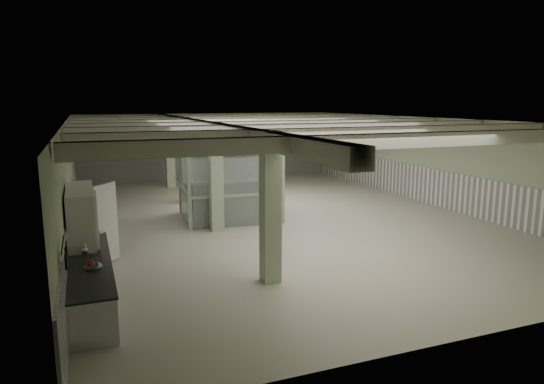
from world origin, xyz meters
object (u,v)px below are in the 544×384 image
object	(u,v)px
filing_cabinet	(271,194)
walkin_cooler	(84,232)
prep_counter	(90,277)
guard_booth	(229,167)

from	to	relation	value
filing_cabinet	walkin_cooler	bearing A→B (deg)	-161.10
prep_counter	filing_cabinet	world-z (taller)	filing_cabinet
walkin_cooler	filing_cabinet	size ratio (longest dim) A/B	1.68
guard_booth	prep_counter	bearing A→B (deg)	-125.11
walkin_cooler	filing_cabinet	distance (m)	8.40
prep_counter	guard_booth	xyz separation A→B (m)	(4.94, 6.00, 1.42)
filing_cabinet	prep_counter	bearing A→B (deg)	-153.51
guard_booth	filing_cabinet	xyz separation A→B (m)	(1.78, 0.36, -1.16)
prep_counter	guard_booth	bearing A→B (deg)	50.53
walkin_cooler	guard_booth	world-z (taller)	guard_booth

